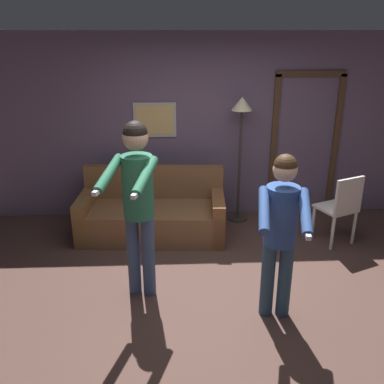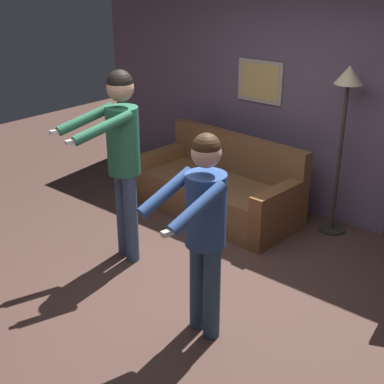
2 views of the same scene
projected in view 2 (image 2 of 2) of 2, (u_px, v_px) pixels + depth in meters
The scene contains 6 objects.
ground_plane at pixel (183, 291), 4.74m from camera, with size 12.00×12.00×0.00m, color #4D342D.
back_wall_assembly at pixel (318, 101), 5.77m from camera, with size 6.40×0.10×2.60m.
couch at pixel (219, 190), 6.13m from camera, with size 1.95×0.97×0.87m.
torchiere_lamp at pixel (346, 102), 5.26m from camera, with size 0.28×0.28×1.77m.
person_standing_left at pixel (121, 148), 4.85m from camera, with size 0.56×0.79×1.84m.
person_standing_right at pixel (204, 221), 3.84m from camera, with size 0.50×0.69×1.62m.
Camera 2 is at (2.66, -3.00, 2.68)m, focal length 50.00 mm.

